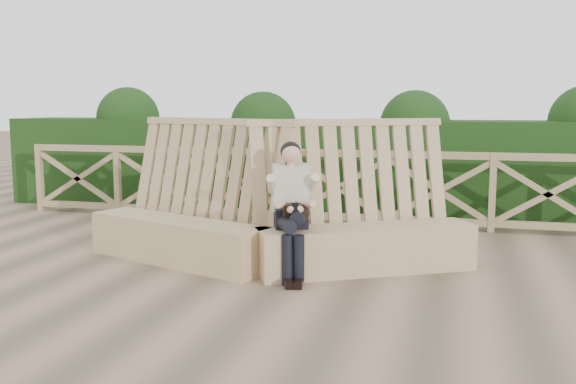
# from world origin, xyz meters

# --- Properties ---
(ground) EXTENTS (60.00, 60.00, 0.00)m
(ground) POSITION_xyz_m (0.00, 0.00, 0.00)
(ground) COLOR brown
(ground) RESTS_ON ground
(bench) EXTENTS (4.38, 1.78, 1.62)m
(bench) POSITION_xyz_m (-0.29, 0.98, 0.41)
(bench) COLOR #9D7959
(bench) RESTS_ON ground
(woman) EXTENTS (0.51, 0.84, 1.38)m
(woman) POSITION_xyz_m (0.05, 0.60, 0.76)
(woman) COLOR black
(woman) RESTS_ON ground
(guardrail) EXTENTS (10.10, 0.09, 1.10)m
(guardrail) POSITION_xyz_m (0.00, 3.50, 0.55)
(guardrail) COLOR olive
(guardrail) RESTS_ON ground
(hedge) EXTENTS (12.00, 1.20, 1.50)m
(hedge) POSITION_xyz_m (0.00, 4.70, 0.75)
(hedge) COLOR black
(hedge) RESTS_ON ground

